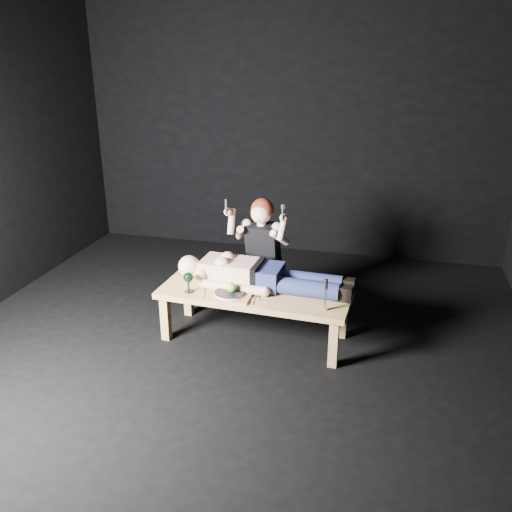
% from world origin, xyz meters
% --- Properties ---
extents(ground, '(5.00, 5.00, 0.00)m').
position_xyz_m(ground, '(0.00, 0.00, 0.00)').
color(ground, black).
rests_on(ground, ground).
extents(back_wall, '(5.00, 0.00, 5.00)m').
position_xyz_m(back_wall, '(0.00, 2.50, 1.50)').
color(back_wall, black).
rests_on(back_wall, ground).
extents(table, '(1.64, 0.69, 0.45)m').
position_xyz_m(table, '(0.13, 0.24, 0.23)').
color(table, tan).
rests_on(table, ground).
extents(lying_man, '(1.59, 0.56, 0.26)m').
position_xyz_m(lying_man, '(0.18, 0.35, 0.58)').
color(lying_man, '#DCA488').
rests_on(lying_man, table).
extents(kneeling_woman, '(0.69, 0.76, 1.17)m').
position_xyz_m(kneeling_woman, '(0.10, 0.77, 0.59)').
color(kneeling_woman, black).
rests_on(kneeling_woman, ground).
extents(serving_tray, '(0.37, 0.27, 0.02)m').
position_xyz_m(serving_tray, '(-0.05, 0.08, 0.46)').
color(serving_tray, tan).
rests_on(serving_tray, table).
extents(plate, '(0.25, 0.25, 0.02)m').
position_xyz_m(plate, '(-0.05, 0.08, 0.48)').
color(plate, white).
rests_on(plate, serving_tray).
extents(apple, '(0.08, 0.08, 0.08)m').
position_xyz_m(apple, '(-0.03, 0.09, 0.53)').
color(apple, '#52A932').
rests_on(apple, plate).
extents(goblet, '(0.09, 0.09, 0.18)m').
position_xyz_m(goblet, '(-0.40, 0.09, 0.54)').
color(goblet, black).
rests_on(goblet, table).
extents(fork_flat, '(0.06, 0.17, 0.01)m').
position_xyz_m(fork_flat, '(-0.27, 0.07, 0.45)').
color(fork_flat, '#B2B2B7').
rests_on(fork_flat, table).
extents(knife_flat, '(0.03, 0.17, 0.01)m').
position_xyz_m(knife_flat, '(0.17, 0.06, 0.45)').
color(knife_flat, '#B2B2B7').
rests_on(knife_flat, table).
extents(spoon_flat, '(0.08, 0.16, 0.01)m').
position_xyz_m(spoon_flat, '(0.18, 0.15, 0.45)').
color(spoon_flat, '#B2B2B7').
rests_on(spoon_flat, table).
extents(carving_knife, '(0.04, 0.04, 0.26)m').
position_xyz_m(carving_knife, '(0.75, 0.03, 0.58)').
color(carving_knife, '#B2B2B7').
rests_on(carving_knife, table).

